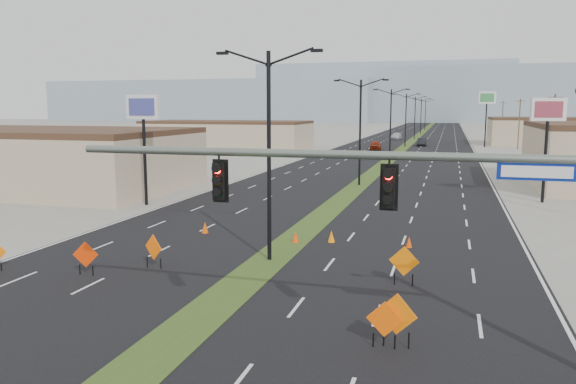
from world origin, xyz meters
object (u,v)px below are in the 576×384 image
(streetlight_4, at_px, (415,116))
(cone_2, at_px, (409,242))
(car_left, at_px, (376,145))
(pole_sign_east_far, at_px, (487,102))
(car_far, at_px, (396,136))
(streetlight_3, at_px, (406,118))
(signal_mast, at_px, (459,207))
(streetlight_2, at_px, (391,122))
(cone_3, at_px, (205,228))
(car_mid, at_px, (422,142))
(construction_sign_2, at_px, (153,249))
(streetlight_1, at_px, (360,129))
(pole_sign_west, at_px, (143,116))
(construction_sign_5, at_px, (384,321))
(cone_1, at_px, (331,236))
(cone_0, at_px, (295,237))
(pole_sign_east_near, at_px, (548,119))
(streetlight_5, at_px, (421,115))
(streetlight_6, at_px, (425,114))
(construction_sign_3, at_px, (397,316))
(construction_sign_4, at_px, (404,262))
(streetlight_0, at_px, (269,150))
(construction_sign_1, at_px, (86,256))

(streetlight_4, height_order, cone_2, streetlight_4)
(car_left, bearing_deg, pole_sign_east_far, 28.02)
(car_far, bearing_deg, streetlight_3, -75.01)
(signal_mast, relative_size, streetlight_4, 1.63)
(streetlight_2, height_order, cone_3, streetlight_2)
(signal_mast, xyz_separation_m, car_far, (-12.56, 119.11, -4.02))
(streetlight_3, height_order, cone_2, streetlight_3)
(car_mid, bearing_deg, construction_sign_2, -93.92)
(streetlight_1, xyz_separation_m, pole_sign_west, (-14.00, -15.52, 1.34))
(streetlight_4, relative_size, construction_sign_5, 6.61)
(cone_1, relative_size, pole_sign_east_far, 0.07)
(cone_0, bearing_deg, streetlight_2, 90.30)
(cone_3, height_order, pole_sign_east_near, pole_sign_east_near)
(streetlight_4, distance_m, streetlight_5, 28.00)
(streetlight_6, bearing_deg, cone_1, -89.24)
(streetlight_2, bearing_deg, cone_1, -87.60)
(construction_sign_3, bearing_deg, construction_sign_4, 109.74)
(car_left, height_order, construction_sign_2, car_left)
(streetlight_2, distance_m, construction_sign_5, 65.18)
(cone_0, bearing_deg, construction_sign_3, -61.74)
(streetlight_6, height_order, pole_sign_west, streetlight_6)
(construction_sign_4, bearing_deg, streetlight_0, 168.37)
(construction_sign_2, height_order, construction_sign_3, construction_sign_3)
(pole_sign_west, bearing_deg, cone_1, -23.57)
(streetlight_1, distance_m, streetlight_3, 56.00)
(streetlight_0, relative_size, cone_1, 14.81)
(car_far, height_order, construction_sign_5, car_far)
(signal_mast, relative_size, pole_sign_east_near, 2.00)
(car_left, distance_m, construction_sign_2, 77.22)
(streetlight_5, xyz_separation_m, pole_sign_west, (-14.00, -127.52, 1.34))
(signal_mast, xyz_separation_m, construction_sign_5, (-2.01, 1.31, -3.90))
(construction_sign_3, bearing_deg, streetlight_0, 146.15)
(construction_sign_2, relative_size, cone_0, 2.47)
(streetlight_5, height_order, pole_sign_west, streetlight_5)
(construction_sign_1, distance_m, pole_sign_east_far, 94.32)
(car_far, height_order, construction_sign_2, construction_sign_2)
(streetlight_4, distance_m, construction_sign_2, 115.00)
(streetlight_5, bearing_deg, signal_mast, -86.74)
(streetlight_1, distance_m, streetlight_6, 140.00)
(streetlight_6, relative_size, car_left, 2.10)
(streetlight_0, distance_m, pole_sign_west, 18.80)
(car_mid, relative_size, pole_sign_east_far, 0.45)
(streetlight_5, bearing_deg, construction_sign_2, -91.90)
(signal_mast, distance_m, streetlight_5, 150.25)
(car_left, relative_size, pole_sign_west, 0.57)
(signal_mast, bearing_deg, cone_1, 113.87)
(car_far, xyz_separation_m, cone_2, (10.38, -104.67, -0.47))
(signal_mast, height_order, streetlight_5, streetlight_5)
(streetlight_4, xyz_separation_m, cone_1, (2.16, -107.55, -5.08))
(streetlight_4, xyz_separation_m, pole_sign_east_far, (14.57, -25.17, 3.13))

